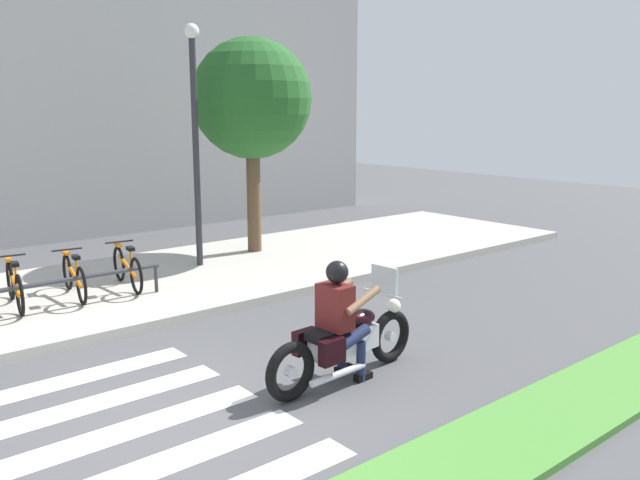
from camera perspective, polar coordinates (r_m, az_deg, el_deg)
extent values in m
plane|color=#4C4C4F|center=(7.14, -14.05, -15.03)|extent=(48.00, 48.00, 0.00)
cube|color=#B7B2A8|center=(11.36, -24.81, -5.34)|extent=(24.00, 4.40, 0.15)
cube|color=white|center=(6.39, -13.05, -18.26)|extent=(2.80, 0.40, 0.01)
cube|color=white|center=(7.03, -16.13, -15.51)|extent=(2.80, 0.40, 0.01)
cube|color=white|center=(7.71, -18.62, -13.20)|extent=(2.80, 0.40, 0.01)
cube|color=white|center=(8.41, -20.67, -11.25)|extent=(2.80, 0.40, 0.01)
torus|color=black|center=(8.34, 6.13, -8.31)|extent=(0.68, 0.16, 0.67)
cylinder|color=silver|center=(8.34, 6.13, -8.31)|extent=(0.13, 0.11, 0.12)
torus|color=black|center=(7.25, -2.59, -11.35)|extent=(0.68, 0.16, 0.67)
cylinder|color=silver|center=(7.25, -2.59, -11.35)|extent=(0.13, 0.11, 0.12)
cube|color=silver|center=(7.72, 2.11, -8.78)|extent=(0.92, 0.33, 0.28)
ellipsoid|color=black|center=(7.80, 3.30, -6.86)|extent=(0.54, 0.31, 0.22)
cube|color=black|center=(7.52, 0.89, -8.12)|extent=(0.57, 0.31, 0.10)
cube|color=black|center=(7.59, -1.28, -8.81)|extent=(0.33, 0.14, 0.28)
cube|color=black|center=(7.29, 1.06, -9.68)|extent=(0.33, 0.14, 0.28)
cylinder|color=silver|center=(8.04, 5.45, -4.67)|extent=(0.07, 0.62, 0.03)
sphere|color=white|center=(8.25, 6.41, -5.71)|extent=(0.18, 0.18, 0.18)
cube|color=silver|center=(8.02, 5.63, -3.38)|extent=(0.06, 0.40, 0.32)
cylinder|color=silver|center=(7.52, 1.60, -11.58)|extent=(0.82, 0.13, 0.08)
cube|color=#591919|center=(7.48, 1.32, -5.82)|extent=(0.28, 0.41, 0.52)
sphere|color=black|center=(7.39, 1.50, -2.80)|extent=(0.26, 0.26, 0.26)
cylinder|color=#9E7051|center=(7.76, 1.39, -4.57)|extent=(0.52, 0.12, 0.26)
cylinder|color=#9E7051|center=(7.46, 3.77, -5.24)|extent=(0.52, 0.12, 0.26)
cylinder|color=#1E284C|center=(7.80, 1.27, -7.87)|extent=(0.45, 0.16, 0.24)
cylinder|color=#1E284C|center=(7.99, 1.88, -9.86)|extent=(0.11, 0.11, 0.48)
cube|color=black|center=(8.09, 2.08, -11.12)|extent=(0.25, 0.11, 0.08)
cylinder|color=#1E284C|center=(7.58, 2.98, -8.44)|extent=(0.45, 0.16, 0.24)
cylinder|color=#1E284C|center=(7.78, 3.58, -10.47)|extent=(0.11, 0.11, 0.48)
cube|color=black|center=(7.88, 3.76, -11.76)|extent=(0.25, 0.11, 0.08)
torus|color=black|center=(11.46, -25.31, -3.20)|extent=(0.14, 0.63, 0.63)
torus|color=black|center=(10.50, -24.64, -4.39)|extent=(0.14, 0.63, 0.63)
cylinder|color=orange|center=(10.97, -25.02, -3.44)|extent=(0.18, 0.89, 0.24)
cylinder|color=orange|center=(10.69, -24.92, -2.91)|extent=(0.04, 0.04, 0.38)
cube|color=black|center=(10.65, -25.00, -1.91)|extent=(0.13, 0.21, 0.06)
cylinder|color=black|center=(11.27, -25.42, -1.26)|extent=(0.48, 0.10, 0.03)
cube|color=orange|center=(11.39, -25.45, -1.54)|extent=(0.12, 0.29, 0.04)
torus|color=black|center=(11.72, -21.09, -2.61)|extent=(0.13, 0.61, 0.61)
torus|color=black|center=(10.74, -20.02, -3.77)|extent=(0.13, 0.61, 0.61)
cylinder|color=orange|center=(11.22, -20.60, -2.86)|extent=(0.19, 0.92, 0.25)
cylinder|color=orange|center=(10.94, -20.38, -2.36)|extent=(0.04, 0.04, 0.37)
cube|color=black|center=(10.89, -20.45, -1.41)|extent=(0.13, 0.21, 0.06)
cylinder|color=black|center=(11.54, -21.13, -0.78)|extent=(0.48, 0.10, 0.03)
cube|color=orange|center=(11.65, -21.21, -1.04)|extent=(0.12, 0.29, 0.04)
torus|color=black|center=(12.02, -17.06, -1.98)|extent=(0.14, 0.62, 0.62)
torus|color=black|center=(11.06, -15.67, -3.03)|extent=(0.14, 0.62, 0.62)
cylinder|color=orange|center=(11.53, -16.41, -2.18)|extent=(0.19, 0.91, 0.25)
cylinder|color=orange|center=(11.25, -16.10, -1.66)|extent=(0.04, 0.04, 0.38)
cube|color=black|center=(11.21, -16.15, -0.72)|extent=(0.13, 0.21, 0.06)
cylinder|color=black|center=(11.84, -17.05, -0.15)|extent=(0.48, 0.10, 0.03)
cube|color=orange|center=(11.95, -17.15, -0.41)|extent=(0.12, 0.29, 0.04)
cylinder|color=#333338|center=(10.43, -24.25, -3.72)|extent=(4.19, 0.07, 0.07)
cylinder|color=#333338|center=(11.18, -14.06, -3.29)|extent=(0.06, 0.06, 0.45)
cylinder|color=#2D2D33|center=(12.66, -10.71, 6.91)|extent=(0.12, 0.12, 4.39)
sphere|color=white|center=(12.70, -11.10, 17.38)|extent=(0.28, 0.28, 0.28)
cylinder|color=brown|center=(13.91, -5.77, 3.46)|extent=(0.29, 0.29, 2.48)
sphere|color=#235B23|center=(13.78, -5.95, 12.14)|extent=(2.46, 2.46, 2.46)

